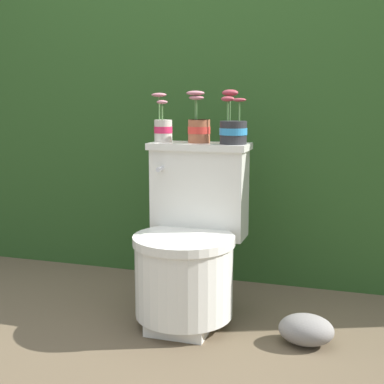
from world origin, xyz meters
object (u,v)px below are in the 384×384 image
potted_plant_middle (233,128)px  garden_stone (306,330)px  toilet (189,248)px  potted_plant_left (163,127)px  potted_plant_midleft (199,126)px

potted_plant_middle → garden_stone: 0.89m
toilet → potted_plant_left: size_ratio=3.47×
potted_plant_midleft → garden_stone: bearing=-26.7°
toilet → potted_plant_midleft: 0.54m
toilet → potted_plant_middle: potted_plant_middle is taller
potted_plant_left → potted_plant_middle: size_ratio=0.94×
potted_plant_midleft → garden_stone: potted_plant_midleft is taller
toilet → potted_plant_middle: bearing=42.1°
toilet → potted_plant_left: potted_plant_left is taller
potted_plant_left → potted_plant_midleft: 0.17m
potted_plant_midleft → garden_stone: 0.98m
toilet → potted_plant_middle: size_ratio=3.27×
toilet → potted_plant_left: bearing=137.1°
potted_plant_midleft → potted_plant_left: bearing=179.6°
potted_plant_left → garden_stone: 1.08m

